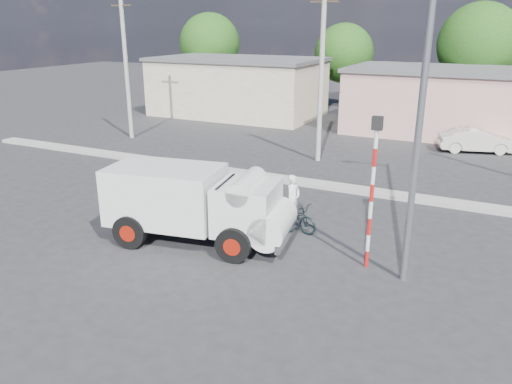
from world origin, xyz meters
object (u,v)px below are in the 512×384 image
at_px(truck, 198,203).
at_px(car_cream, 476,140).
at_px(streetlight, 415,97).
at_px(cyclist, 293,207).
at_px(traffic_pole, 373,181).
at_px(bicycle, 293,216).

distance_m(truck, car_cream, 18.08).
bearing_deg(streetlight, truck, -176.63).
bearing_deg(truck, cyclist, 34.79).
bearing_deg(traffic_pole, car_cream, 83.35).
xyz_separation_m(bicycle, traffic_pole, (2.94, -1.57, 2.10)).
bearing_deg(traffic_pole, streetlight, -17.73).
height_order(truck, traffic_pole, traffic_pole).
relative_size(car_cream, streetlight, 0.43).
bearing_deg(bicycle, cyclist, 0.00).
bearing_deg(streetlight, cyclist, 154.25).
xyz_separation_m(truck, traffic_pole, (5.22, 0.66, 1.26)).
distance_m(cyclist, traffic_pole, 3.78).
relative_size(car_cream, traffic_pole, 0.89).
distance_m(truck, traffic_pole, 5.41).
bearing_deg(truck, car_cream, 57.32).
relative_size(truck, traffic_pole, 1.40).
distance_m(car_cream, streetlight, 16.85).
relative_size(bicycle, car_cream, 0.49).
height_order(bicycle, cyclist, cyclist).
xyz_separation_m(car_cream, streetlight, (-0.92, -16.26, 4.32)).
height_order(traffic_pole, streetlight, streetlight).
xyz_separation_m(bicycle, cyclist, (0.00, 0.00, 0.32)).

